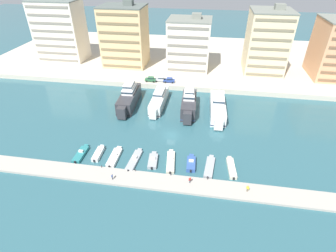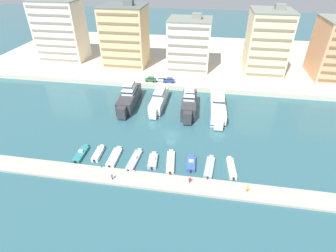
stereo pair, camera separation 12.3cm
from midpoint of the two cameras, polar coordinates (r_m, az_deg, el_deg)
The scene contains 30 objects.
ground_plane at distance 73.32m, azimuth 0.62°, elevation -2.02°, with size 400.00×400.00×0.00m, color #2D5B66.
quay_promenade at distance 129.88m, azimuth 4.96°, elevation 14.63°, with size 180.00×70.00×1.83m, color beige.
pier_dock at distance 59.28m, azimuth -2.10°, elevation -12.05°, with size 120.00×4.93×0.56m, color #A8A399.
yacht_charcoal_far_left at distance 88.08m, azimuth -8.54°, elevation 6.19°, with size 5.46×19.88×9.10m.
yacht_white_left at distance 86.92m, azimuth -2.04°, elevation 5.71°, with size 4.07×18.71×6.95m.
yacht_charcoal_mid_left at distance 83.55m, azimuth 4.53°, elevation 4.90°, with size 5.07×17.40×9.03m.
yacht_white_center_left at distance 84.00m, azimuth 10.73°, elevation 4.17°, with size 5.12×20.60×7.33m.
motorboat_teal_far_left at distance 69.72m, azimuth -18.47°, elevation -5.76°, with size 2.05×7.14×1.35m.
motorboat_white_left at distance 68.40m, azimuth -14.98°, elevation -5.82°, with size 1.84×6.29×1.38m.
motorboat_white_mid_left at distance 66.54m, azimuth -11.61°, elevation -6.63°, with size 2.11×7.85×1.29m.
motorboat_grey_center_left at distance 64.99m, azimuth -7.39°, elevation -7.33°, with size 2.54×8.68×1.29m.
motorboat_grey_center at distance 64.26m, azimuth -3.35°, elevation -7.53°, with size 2.58×6.21×1.26m.
motorboat_cream_center_right at distance 63.91m, azimuth 0.53°, elevation -7.74°, with size 2.71×8.53×1.36m.
motorboat_blue_mid_right at distance 63.51m, azimuth 4.99°, elevation -8.10°, with size 2.30×6.08×1.48m.
motorboat_grey_right at distance 63.33m, azimuth 8.98°, elevation -8.78°, with size 2.60×8.20×0.85m.
motorboat_cream_far_right at distance 64.00m, azimuth 13.57°, elevation -8.83°, with size 2.29×7.73×1.27m.
car_green_far_left at distance 100.86m, azimuth -3.84°, elevation 10.17°, with size 4.14×1.99×1.80m.
car_silver_left at distance 100.67m, azimuth -1.67°, elevation 10.19°, with size 4.15×2.02×1.80m.
car_blue_mid_left at distance 99.88m, azimuth 0.25°, elevation 10.00°, with size 4.14×2.00×1.80m.
apartment_block_far_left at distance 130.47m, azimuth -22.47°, elevation 18.65°, with size 20.19×12.92×27.01m.
apartment_block_left at distance 116.41m, azimuth -9.41°, elevation 18.73°, with size 17.81×14.87×25.81m.
apartment_block_mid_left at distance 111.57m, azimuth 4.56°, elevation 17.35°, with size 16.92×14.62×21.79m.
apartment_block_center_left at distance 113.55m, azimuth 20.61°, elevation 16.73°, with size 15.16×16.56×25.64m.
pedestrian_near_edge at distance 58.13m, azimuth 4.72°, elevation -11.53°, with size 0.50×0.48×1.68m.
pedestrian_mid_deck at distance 60.04m, azimuth -12.14°, elevation -10.64°, with size 0.27×0.60×1.57m.
pedestrian_far_side at distance 58.57m, azimuth 16.90°, elevation -12.80°, with size 0.57×0.46×1.74m.
bollard_west at distance 63.96m, azimuth -14.34°, elevation -8.48°, with size 0.20×0.20×0.61m.
bollard_west_mid at distance 61.52m, azimuth -7.14°, elevation -9.50°, with size 0.20×0.20×0.61m.
bollard_east_mid at distance 60.11m, azimuth 0.57°, elevation -10.42°, with size 0.20×0.20×0.61m.
bollard_east at distance 59.81m, azimuth 8.55°, elevation -11.17°, with size 0.20×0.20×0.61m.
Camera 1 is at (8.62, -59.10, 42.53)m, focal length 28.00 mm.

